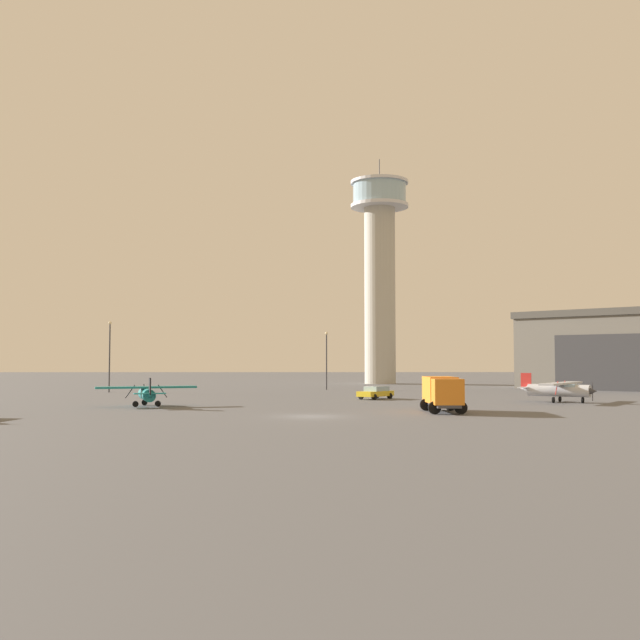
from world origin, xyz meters
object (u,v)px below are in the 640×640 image
(car_yellow, at_px, (376,392))
(light_post_west, at_px, (326,355))
(light_post_east, at_px, (110,350))
(control_tower, at_px, (380,263))
(airplane_teal, at_px, (147,393))
(airplane_silver, at_px, (558,389))
(truck_box_orange, at_px, (442,392))

(car_yellow, xyz_separation_m, light_post_west, (-4.77, 25.22, 4.18))
(car_yellow, bearing_deg, light_post_east, -76.70)
(control_tower, height_order, airplane_teal, control_tower)
(airplane_teal, distance_m, light_post_west, 41.72)
(car_yellow, height_order, light_post_east, light_post_east)
(airplane_teal, height_order, light_post_west, light_post_west)
(airplane_silver, relative_size, light_post_east, 0.95)
(airplane_teal, distance_m, car_yellow, 25.23)
(control_tower, relative_size, truck_box_orange, 6.35)
(airplane_teal, xyz_separation_m, airplane_silver, (39.34, 6.32, 0.11))
(control_tower, xyz_separation_m, light_post_east, (-38.55, -34.61, -16.13))
(car_yellow, distance_m, light_post_west, 26.01)
(control_tower, xyz_separation_m, airplane_silver, (12.20, -57.78, -20.25))
(airplane_silver, bearing_deg, truck_box_orange, -100.44)
(airplane_teal, bearing_deg, truck_box_orange, -123.37)
(airplane_silver, bearing_deg, airplane_teal, -135.54)
(airplane_silver, xyz_separation_m, truck_box_orange, (-13.92, -13.55, 0.29))
(control_tower, relative_size, car_yellow, 8.81)
(light_post_west, bearing_deg, control_tower, 68.90)
(airplane_silver, distance_m, truck_box_orange, 19.43)
(airplane_teal, xyz_separation_m, light_post_west, (17.04, 37.90, 3.68))
(airplane_teal, distance_m, light_post_east, 31.89)
(airplane_silver, bearing_deg, control_tower, 137.27)
(airplane_silver, bearing_deg, car_yellow, -164.59)
(light_post_west, relative_size, light_post_east, 0.89)
(airplane_teal, distance_m, airplane_silver, 39.85)
(truck_box_orange, relative_size, light_post_west, 0.77)
(airplane_teal, height_order, car_yellow, airplane_teal)
(airplane_silver, distance_m, car_yellow, 18.67)
(control_tower, xyz_separation_m, light_post_west, (-10.11, -26.19, -16.68))
(airplane_silver, height_order, light_post_west, light_post_west)
(light_post_west, distance_m, light_post_east, 29.67)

